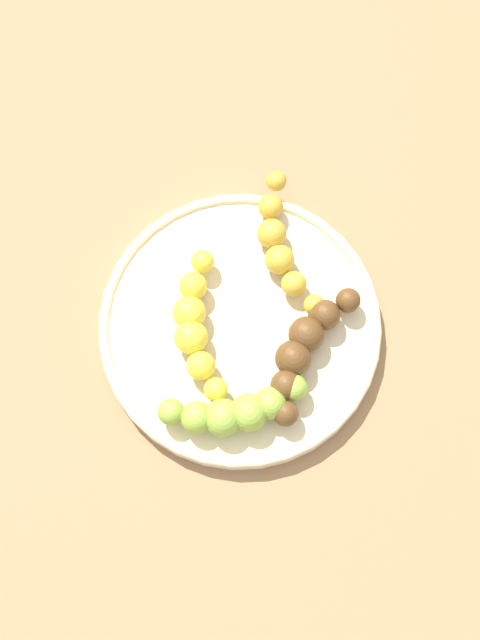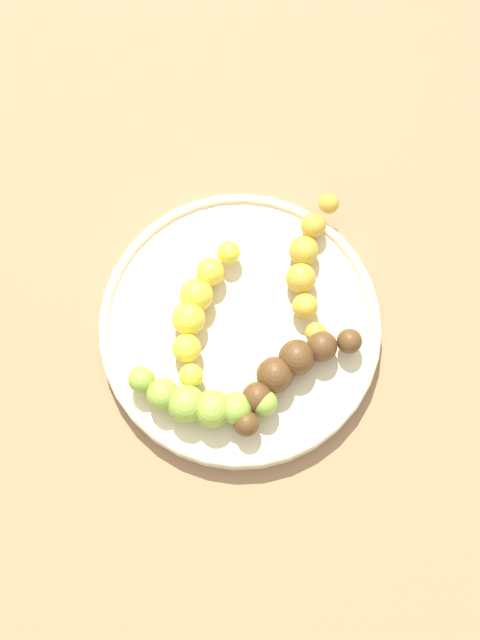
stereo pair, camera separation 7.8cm
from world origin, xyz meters
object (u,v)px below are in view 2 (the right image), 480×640
object	(u,v)px
banana_overripe	(289,371)
banana_yellow	(197,309)
banana_spotted	(308,265)
banana_green	(200,402)
fruit_bowl	(240,327)

from	to	relation	value
banana_overripe	banana_yellow	xyz separation A→B (m)	(-0.05, -0.09, -0.00)
banana_spotted	banana_yellow	size ratio (longest dim) A/B	1.05
banana_overripe	banana_green	world-z (taller)	banana_green
banana_spotted	banana_green	distance (m)	0.16
banana_yellow	banana_green	bearing A→B (deg)	108.32
banana_spotted	banana_green	xyz separation A→B (m)	(0.14, -0.09, 0.00)
banana_green	banana_spotted	bearing A→B (deg)	153.39
banana_yellow	banana_green	xyz separation A→B (m)	(0.09, 0.01, 0.00)
banana_overripe	banana_green	size ratio (longest dim) A/B	0.84
fruit_bowl	banana_yellow	xyz separation A→B (m)	(-0.01, -0.04, 0.02)
banana_overripe	banana_spotted	xyz separation A→B (m)	(-0.10, 0.01, -0.00)
fruit_bowl	banana_spotted	bearing A→B (deg)	133.19
fruit_bowl	banana_spotted	xyz separation A→B (m)	(-0.06, 0.06, 0.02)
banana_overripe	banana_spotted	world-z (taller)	banana_overripe
fruit_bowl	banana_green	xyz separation A→B (m)	(0.08, -0.03, 0.02)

